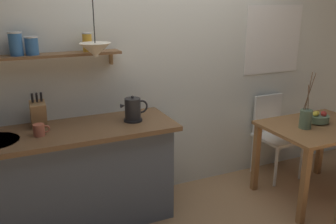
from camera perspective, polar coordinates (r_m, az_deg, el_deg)
name	(u,v)px	position (r m, az deg, el deg)	size (l,w,h in m)	color
ground_plane	(189,217)	(3.47, 3.35, -16.12)	(14.00, 14.00, 0.00)	#A87F56
back_wall	(180,58)	(3.61, 1.82, 8.43)	(6.80, 0.11, 2.70)	silver
kitchen_counter	(67,179)	(3.23, -15.46, -10.05)	(1.83, 0.63, 0.90)	slate
wall_shelf	(47,50)	(3.08, -18.45, 9.18)	(1.07, 0.20, 0.31)	brown
dining_table	(317,137)	(3.81, 22.25, -3.63)	(0.99, 0.76, 0.75)	#9E6B3D
dining_chair_far	(274,131)	(4.21, 16.23, -2.88)	(0.44, 0.45, 0.89)	white
fruit_bowl	(318,118)	(3.84, 22.37, -0.83)	(0.22, 0.22, 0.12)	slate
twig_vase	(306,118)	(3.62, 20.74, -0.95)	(0.11, 0.11, 0.53)	#567056
electric_kettle	(133,110)	(3.13, -5.48, 0.35)	(0.24, 0.16, 0.22)	black
knife_block	(38,114)	(3.13, -19.63, -0.26)	(0.12, 0.16, 0.30)	tan
coffee_mug_by_sink	(39,130)	(2.96, -19.47, -2.66)	(0.13, 0.09, 0.09)	#C6664C
pendant_lamp	(95,50)	(2.91, -11.28, 9.52)	(0.25, 0.25, 0.56)	black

